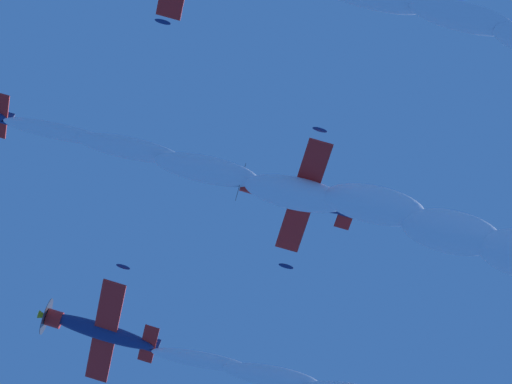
% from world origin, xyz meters
% --- Properties ---
extents(airplane_right_wingman, '(7.65, 7.58, 3.83)m').
position_xyz_m(airplane_right_wingman, '(7.58, 15.90, 64.74)').
color(airplane_right_wingman, navy).
extents(airplane_slot_tail, '(7.64, 7.46, 3.88)m').
position_xyz_m(airplane_slot_tail, '(22.30, 12.07, 64.49)').
color(airplane_slot_tail, navy).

